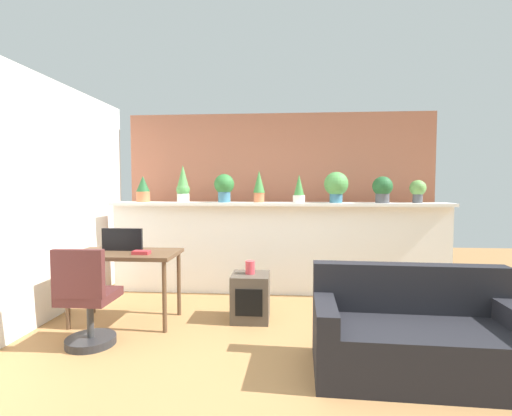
{
  "coord_description": "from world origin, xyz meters",
  "views": [
    {
      "loc": [
        0.1,
        -2.96,
        1.45
      ],
      "look_at": [
        -0.24,
        1.38,
        1.19
      ],
      "focal_mm": 26.26,
      "sensor_mm": 36.0,
      "label": 1
    }
  ],
  "objects_px": {
    "potted_plant_0": "(143,189)",
    "office_chair": "(87,305)",
    "potted_plant_6": "(382,188)",
    "potted_plant_3": "(259,186)",
    "potted_plant_5": "(336,185)",
    "potted_plant_2": "(224,186)",
    "side_cube_shelf": "(251,297)",
    "couch": "(416,337)",
    "potted_plant_4": "(299,190)",
    "potted_plant_1": "(183,185)",
    "potted_plant_7": "(418,190)",
    "tv_monitor": "(122,239)",
    "desk": "(125,260)",
    "vase_on_shelf": "(250,267)",
    "book_on_desk": "(141,252)"
  },
  "relations": [
    {
      "from": "office_chair",
      "to": "couch",
      "type": "relative_size",
      "value": 0.57
    },
    {
      "from": "potted_plant_6",
      "to": "book_on_desk",
      "type": "height_order",
      "value": "potted_plant_6"
    },
    {
      "from": "potted_plant_5",
      "to": "couch",
      "type": "xyz_separation_m",
      "value": [
        0.36,
        -2.0,
        -1.17
      ]
    },
    {
      "from": "potted_plant_6",
      "to": "office_chair",
      "type": "distance_m",
      "value": 3.62
    },
    {
      "from": "desk",
      "to": "tv_monitor",
      "type": "relative_size",
      "value": 2.5
    },
    {
      "from": "potted_plant_7",
      "to": "office_chair",
      "type": "relative_size",
      "value": 0.32
    },
    {
      "from": "desk",
      "to": "potted_plant_4",
      "type": "bearing_deg",
      "value": 30.69
    },
    {
      "from": "potted_plant_2",
      "to": "office_chair",
      "type": "height_order",
      "value": "potted_plant_2"
    },
    {
      "from": "potted_plant_7",
      "to": "side_cube_shelf",
      "type": "distance_m",
      "value": 2.57
    },
    {
      "from": "potted_plant_3",
      "to": "side_cube_shelf",
      "type": "height_order",
      "value": "potted_plant_3"
    },
    {
      "from": "potted_plant_0",
      "to": "potted_plant_3",
      "type": "xyz_separation_m",
      "value": [
        1.58,
        0.0,
        0.04
      ]
    },
    {
      "from": "potted_plant_5",
      "to": "potted_plant_2",
      "type": "bearing_deg",
      "value": -179.96
    },
    {
      "from": "potted_plant_2",
      "to": "potted_plant_3",
      "type": "bearing_deg",
      "value": 4.0
    },
    {
      "from": "potted_plant_4",
      "to": "side_cube_shelf",
      "type": "relative_size",
      "value": 0.73
    },
    {
      "from": "potted_plant_1",
      "to": "couch",
      "type": "bearing_deg",
      "value": -40.69
    },
    {
      "from": "potted_plant_0",
      "to": "desk",
      "type": "xyz_separation_m",
      "value": [
        0.24,
        -1.15,
        -0.74
      ]
    },
    {
      "from": "potted_plant_3",
      "to": "couch",
      "type": "height_order",
      "value": "potted_plant_3"
    },
    {
      "from": "side_cube_shelf",
      "to": "office_chair",
      "type": "bearing_deg",
      "value": -150.21
    },
    {
      "from": "potted_plant_1",
      "to": "book_on_desk",
      "type": "xyz_separation_m",
      "value": [
        -0.08,
        -1.29,
        -0.68
      ]
    },
    {
      "from": "couch",
      "to": "potted_plant_7",
      "type": "bearing_deg",
      "value": 71.57
    },
    {
      "from": "potted_plant_4",
      "to": "couch",
      "type": "xyz_separation_m",
      "value": [
        0.84,
        -1.99,
        -1.11
      ]
    },
    {
      "from": "potted_plant_4",
      "to": "potted_plant_6",
      "type": "xyz_separation_m",
      "value": [
        1.06,
        -0.0,
        0.02
      ]
    },
    {
      "from": "vase_on_shelf",
      "to": "couch",
      "type": "height_order",
      "value": "couch"
    },
    {
      "from": "potted_plant_0",
      "to": "potted_plant_7",
      "type": "xyz_separation_m",
      "value": [
        3.62,
        0.01,
        -0.01
      ]
    },
    {
      "from": "potted_plant_6",
      "to": "office_chair",
      "type": "relative_size",
      "value": 0.37
    },
    {
      "from": "potted_plant_3",
      "to": "potted_plant_7",
      "type": "relative_size",
      "value": 1.43
    },
    {
      "from": "potted_plant_0",
      "to": "potted_plant_1",
      "type": "xyz_separation_m",
      "value": [
        0.55,
        0.02,
        0.05
      ]
    },
    {
      "from": "potted_plant_3",
      "to": "side_cube_shelf",
      "type": "bearing_deg",
      "value": -91.14
    },
    {
      "from": "side_cube_shelf",
      "to": "potted_plant_4",
      "type": "bearing_deg",
      "value": 60.13
    },
    {
      "from": "office_chair",
      "to": "couch",
      "type": "bearing_deg",
      "value": -4.94
    },
    {
      "from": "potted_plant_0",
      "to": "office_chair",
      "type": "xyz_separation_m",
      "value": [
        0.17,
        -1.8,
        -1.01
      ]
    },
    {
      "from": "book_on_desk",
      "to": "couch",
      "type": "relative_size",
      "value": 0.11
    },
    {
      "from": "potted_plant_0",
      "to": "potted_plant_3",
      "type": "bearing_deg",
      "value": 0.0
    },
    {
      "from": "book_on_desk",
      "to": "vase_on_shelf",
      "type": "bearing_deg",
      "value": 14.64
    },
    {
      "from": "potted_plant_7",
      "to": "tv_monitor",
      "type": "bearing_deg",
      "value": -162.55
    },
    {
      "from": "desk",
      "to": "side_cube_shelf",
      "type": "height_order",
      "value": "desk"
    },
    {
      "from": "potted_plant_4",
      "to": "potted_plant_5",
      "type": "xyz_separation_m",
      "value": [
        0.48,
        0.02,
        0.05
      ]
    },
    {
      "from": "potted_plant_4",
      "to": "desk",
      "type": "distance_m",
      "value": 2.28
    },
    {
      "from": "potted_plant_7",
      "to": "office_chair",
      "type": "distance_m",
      "value": 4.03
    },
    {
      "from": "potted_plant_0",
      "to": "potted_plant_3",
      "type": "distance_m",
      "value": 1.58
    },
    {
      "from": "potted_plant_6",
      "to": "potted_plant_1",
      "type": "bearing_deg",
      "value": 178.35
    },
    {
      "from": "potted_plant_3",
      "to": "potted_plant_7",
      "type": "height_order",
      "value": "potted_plant_3"
    },
    {
      "from": "potted_plant_6",
      "to": "side_cube_shelf",
      "type": "bearing_deg",
      "value": -149.48
    },
    {
      "from": "potted_plant_3",
      "to": "vase_on_shelf",
      "type": "relative_size",
      "value": 3.03
    },
    {
      "from": "vase_on_shelf",
      "to": "couch",
      "type": "relative_size",
      "value": 0.09
    },
    {
      "from": "vase_on_shelf",
      "to": "potted_plant_6",
      "type": "bearing_deg",
      "value": 29.88
    },
    {
      "from": "potted_plant_6",
      "to": "side_cube_shelf",
      "type": "xyz_separation_m",
      "value": [
        -1.6,
        -0.95,
        -1.16
      ]
    },
    {
      "from": "side_cube_shelf",
      "to": "potted_plant_0",
      "type": "bearing_deg",
      "value": 147.34
    },
    {
      "from": "potted_plant_7",
      "to": "side_cube_shelf",
      "type": "xyz_separation_m",
      "value": [
        -2.06,
        -1.01,
        -1.15
      ]
    },
    {
      "from": "potted_plant_3",
      "to": "desk",
      "type": "distance_m",
      "value": 1.93
    }
  ]
}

